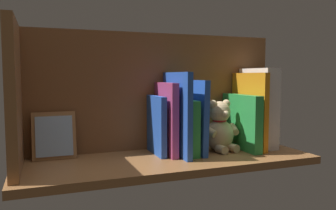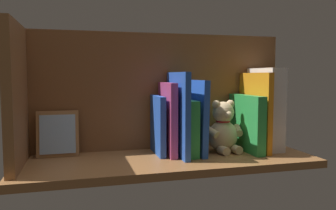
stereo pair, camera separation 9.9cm
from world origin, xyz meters
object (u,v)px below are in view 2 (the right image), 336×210
at_px(dictionary_thick_white, 265,108).
at_px(picture_frame_leaning, 58,134).
at_px(book_0, 255,111).
at_px(teddy_bear, 223,129).

bearing_deg(dictionary_thick_white, picture_frame_leaning, -5.13).
relative_size(book_0, teddy_bear, 1.52).
distance_m(dictionary_thick_white, book_0, 0.05).
height_order(dictionary_thick_white, book_0, dictionary_thick_white).
xyz_separation_m(dictionary_thick_white, picture_frame_leaning, (0.66, -0.06, -0.07)).
distance_m(teddy_bear, picture_frame_leaning, 0.51).
xyz_separation_m(teddy_bear, picture_frame_leaning, (0.50, -0.07, -0.00)).
distance_m(book_0, picture_frame_leaning, 0.62).
distance_m(book_0, teddy_bear, 0.12).
height_order(dictionary_thick_white, picture_frame_leaning, dictionary_thick_white).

